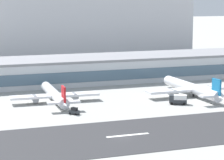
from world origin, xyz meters
name	(u,v)px	position (x,y,z in m)	size (l,w,h in m)	color
ground_plane	(122,137)	(0.00, 0.00, 0.00)	(1400.00, 1400.00, 0.00)	#9E9E99
runway_strip	(121,136)	(0.00, 0.90, 0.04)	(800.00, 32.02, 0.08)	#2D2D30
runway_centreline_dash_4	(128,135)	(1.94, 0.90, 0.09)	(12.00, 1.20, 0.01)	white
terminal_building	(93,69)	(19.79, 88.22, 5.31)	(166.05, 28.44, 10.61)	silver
distant_hotel_block	(79,19)	(43.76, 193.41, 21.89)	(148.28, 28.87, 43.77)	#BCBCC1
airliner_red_tail_gate_0	(55,95)	(-6.26, 48.80, 2.61)	(31.16, 39.24, 8.19)	white
airliner_blue_tail_gate_1	(193,89)	(44.14, 42.53, 2.84)	(36.12, 42.75, 8.92)	silver
service_baggage_tug_0	(74,111)	(-4.79, 29.41, 1.05)	(3.26, 3.49, 2.20)	#2D3338
service_box_truck_1	(178,99)	(32.63, 32.09, 1.79)	(6.44, 4.86, 3.25)	#2D3338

